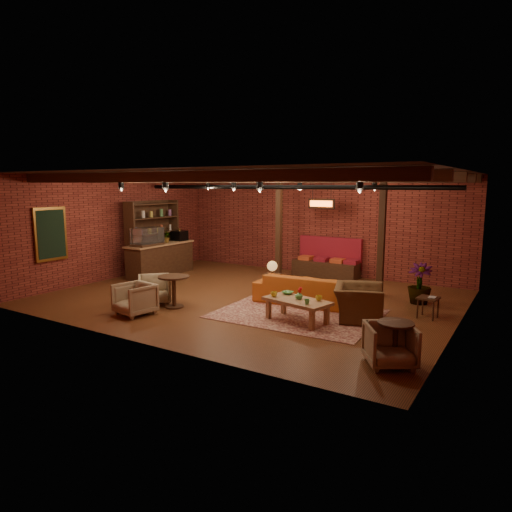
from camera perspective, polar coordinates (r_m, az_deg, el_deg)
The scene contains 29 objects.
floor at distance 11.98m, azimuth -0.72°, elevation -5.21°, with size 10.00×10.00×0.00m, color #3E250F.
ceiling at distance 11.62m, azimuth -0.75°, elevation 10.29°, with size 10.00×8.00×0.02m, color black.
wall_back at distance 15.20m, azimuth 7.42°, elevation 3.85°, with size 10.00×0.02×3.20m, color maroon.
wall_front at distance 8.62m, azimuth -15.18°, elevation -0.22°, with size 10.00×0.02×3.20m, color maroon.
wall_left at distance 14.97m, azimuth -17.12°, elevation 3.46°, with size 0.02×8.00×3.20m, color maroon.
wall_right at distance 9.96m, azimuth 24.32°, elevation 0.49°, with size 0.02×8.00×3.20m, color maroon.
ceiling_beams at distance 11.61m, azimuth -0.75°, elevation 9.70°, with size 9.80×6.40×0.22m, color black, non-canonical shape.
ceiling_pipe at distance 12.99m, azimuth 3.10°, elevation 8.59°, with size 0.12×0.12×9.60m, color black.
post_left at distance 14.22m, azimuth 2.87°, elevation 3.57°, with size 0.16×0.16×3.20m, color black.
post_right at distance 12.35m, azimuth 15.43°, elevation 2.45°, with size 0.16×0.16×3.20m, color black.
service_counter at distance 15.10m, azimuth -11.87°, elevation 0.65°, with size 0.80×2.50×1.60m, color black, non-canonical shape.
plant_counter at distance 15.12m, azimuth -11.13°, elevation 2.29°, with size 0.35×0.39×0.30m, color #337F33.
shelving_hutch at distance 15.40m, azimuth -12.74°, elevation 2.28°, with size 0.52×2.00×2.40m, color black, non-canonical shape.
chalkboard_menu at distance 13.52m, azimuth -24.27°, elevation 2.52°, with size 0.08×0.96×1.46m, color black.
banquette at distance 14.69m, azimuth 8.74°, elevation -0.68°, with size 2.10×0.70×1.00m, color maroon, non-canonical shape.
service_sign at distance 14.08m, azimuth 8.20°, elevation 6.50°, with size 0.86×0.06×0.30m, color #FF6119.
ceiling_spotlights at distance 11.61m, azimuth -0.74°, elevation 8.61°, with size 6.40×4.40×0.28m, color black, non-canonical shape.
rug at distance 10.53m, azimuth 5.19°, elevation -7.20°, with size 3.54×2.70×0.01m, color maroon.
sofa at distance 11.35m, azimuth 6.22°, elevation -4.16°, with size 2.49×0.97×0.73m, color #AD4F18.
coffee_table at distance 9.86m, azimuth 5.13°, elevation -5.73°, with size 1.55×1.00×0.74m.
side_table_lamp at distance 12.38m, azimuth 2.04°, elevation -1.57°, with size 0.49×0.49×0.88m.
round_table_left at distance 11.09m, azimuth -10.23°, elevation -3.73°, with size 0.74×0.74×0.77m.
armchair_a at distance 11.58m, azimuth -12.56°, elevation -3.91°, with size 0.76×0.71×0.78m, color beige.
armchair_b at distance 10.71m, azimuth -14.93°, elevation -5.03°, with size 0.77×0.72×0.79m, color beige.
armchair_right at distance 10.19m, azimuth 12.73°, elevation -5.00°, with size 1.17×0.76×1.02m, color brown.
side_table_book at distance 10.77m, azimuth 20.74°, elevation -5.02°, with size 0.47×0.47×0.49m.
round_table_right at distance 7.95m, azimuth 17.02°, elevation -9.49°, with size 0.59×0.59×0.69m.
armchair_far at distance 7.82m, azimuth 16.43°, elevation -10.40°, with size 0.75×0.70×0.77m, color beige.
plant_tall at distance 11.81m, azimuth 20.02°, elevation 1.53°, with size 1.69×1.69×3.03m, color #4C7F4C.
Camera 1 is at (6.25, -9.79, 2.92)m, focal length 32.00 mm.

